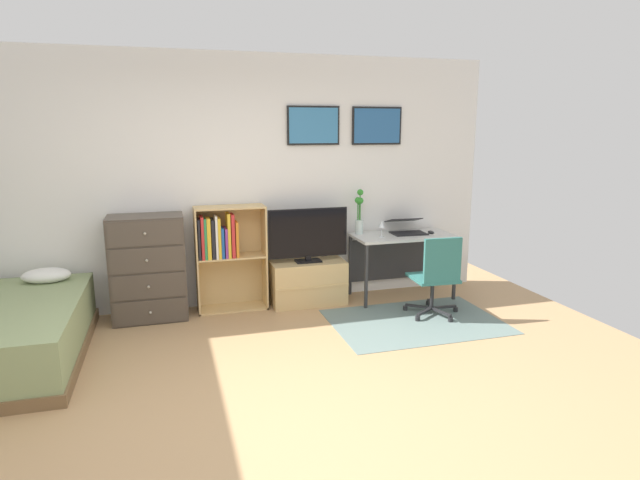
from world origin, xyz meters
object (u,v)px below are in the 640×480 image
bamboo_vase (359,213)px  laptop (406,227)px  office_chair (437,274)px  wine_glass (382,225)px  television (308,235)px  bookshelf (225,249)px  tv_stand (308,282)px  desk (400,245)px  computer_mouse (431,232)px  dresser (148,268)px

bamboo_vase → laptop: bearing=-9.2°
office_chair → wine_glass: bearing=120.8°
office_chair → bamboo_vase: (-0.52, 0.89, 0.53)m
television → office_chair: television is taller
bookshelf → wine_glass: size_ratio=6.24×
tv_stand → wine_glass: size_ratio=4.56×
bookshelf → television: 0.91m
tv_stand → wine_glass: wine_glass is taller
bookshelf → bamboo_vase: (1.53, 0.04, 0.31)m
desk → computer_mouse: size_ratio=10.91×
computer_mouse → bamboo_vase: 0.86m
laptop → wine_glass: size_ratio=2.40×
dresser → television: 1.70m
desk → wine_glass: (-0.29, -0.14, 0.27)m
bookshelf → tv_stand: bearing=-3.0°
desk → tv_stand: bearing=179.5°
tv_stand → bamboo_vase: size_ratio=1.60×
office_chair → laptop: 0.88m
office_chair → bamboo_vase: bearing=123.3°
tv_stand → laptop: size_ratio=1.90×
desk → office_chair: office_chair is taller
bamboo_vase → wine_glass: bearing=-53.4°
dresser → computer_mouse: 3.12m
television → dresser: bearing=179.8°
bookshelf → desk: bookshelf is taller
office_chair → wine_glass: size_ratio=4.78×
television → computer_mouse: bearing=-4.1°
television → desk: television is taller
desk → bamboo_vase: size_ratio=2.21×
desk → dresser: bearing=-179.9°
tv_stand → laptop: 1.31m
tv_stand → bamboo_vase: (0.63, 0.09, 0.74)m
television → wine_glass: size_ratio=4.91×
bookshelf → desk: 2.00m
dresser → tv_stand: size_ratio=1.31×
dresser → laptop: 2.87m
dresser → office_chair: size_ratio=1.25×
laptop → bamboo_vase: bearing=173.1°
computer_mouse → laptop: bearing=153.3°
tv_stand → wine_glass: 1.04m
television → office_chair: bearing=-34.0°
dresser → bookshelf: 0.79m
dresser → laptop: dresser is taller
computer_mouse → bamboo_vase: size_ratio=0.20×
tv_stand → computer_mouse: size_ratio=7.89×
television → bamboo_vase: bamboo_vase is taller
bookshelf → computer_mouse: size_ratio=10.81×
tv_stand → computer_mouse: bearing=-5.0°
dresser → office_chair: dresser is taller
television → office_chair: (1.15, -0.78, -0.32)m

